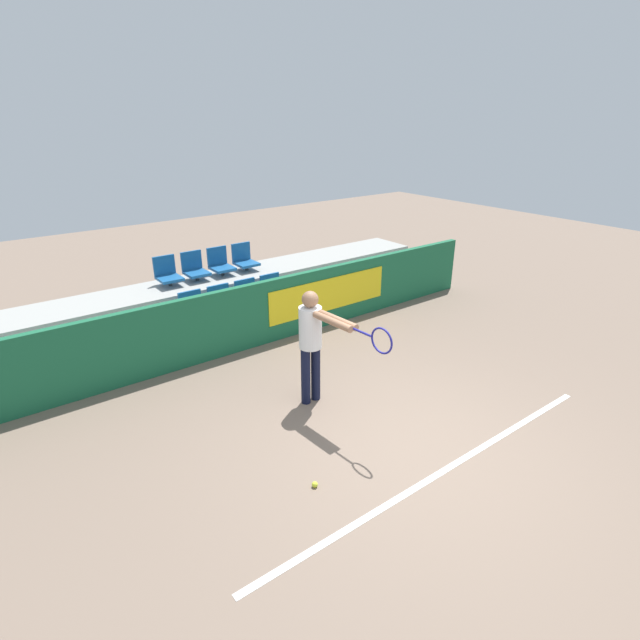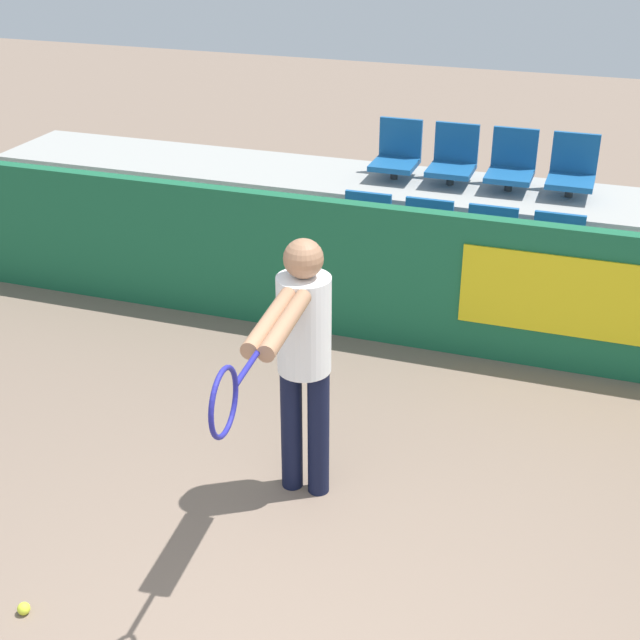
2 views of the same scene
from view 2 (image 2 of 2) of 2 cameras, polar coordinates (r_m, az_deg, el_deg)
barrier_wall at (r=6.91m, az=7.70°, el=2.39°), size 10.21×0.14×1.13m
bleacher_tier_front at (r=7.63m, az=8.30°, el=1.68°), size 9.81×1.09×0.39m
bleacher_tier_middle at (r=8.55m, az=9.85°, el=5.77°), size 9.81×1.09×0.78m
stadium_chair_0 at (r=7.76m, az=2.80°, el=5.66°), size 0.41×0.45×0.53m
stadium_chair_1 at (r=7.64m, az=6.71°, el=5.16°), size 0.41×0.45×0.53m
stadium_chair_2 at (r=7.55m, az=10.72°, el=4.61°), size 0.41×0.45×0.53m
stadium_chair_3 at (r=7.51m, az=14.79°, el=4.04°), size 0.41×0.45×0.53m
stadium_chair_4 at (r=8.63m, az=4.94°, el=10.51°), size 0.41×0.45×0.53m
stadium_chair_5 at (r=8.52m, az=8.51°, el=10.11°), size 0.41×0.45×0.53m
stadium_chair_6 at (r=8.45m, az=12.15°, el=9.65°), size 0.41×0.45×0.53m
stadium_chair_7 at (r=8.41m, az=15.83°, el=9.16°), size 0.41×0.45×0.53m
tennis_player at (r=4.97m, az=-1.27°, el=-1.87°), size 0.31×1.57×1.64m
tennis_ball at (r=5.00m, az=-18.43°, el=-17.12°), size 0.07×0.07×0.07m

